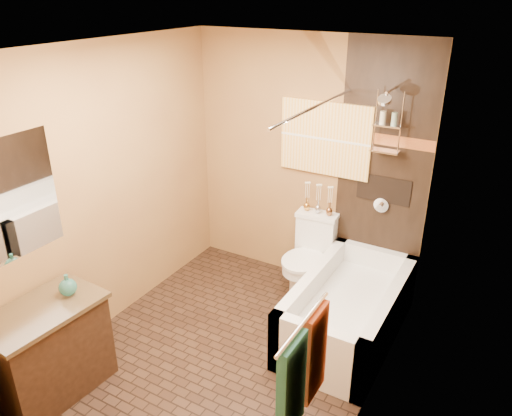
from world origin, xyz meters
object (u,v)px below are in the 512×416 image
Objects in this scene: sunset_painting at (325,139)px; vanity at (49,350)px; bathtub at (348,314)px; toilet at (308,256)px.

sunset_painting is 1.01× the size of vanity.
bathtub is (0.60, -0.73, -1.33)m from sunset_painting.
toilet is at bearing 142.65° from bathtub.
sunset_painting is at bearing 129.61° from bathtub.
bathtub is at bearing -50.39° from sunset_painting.
toilet is (-0.00, -0.27, -1.14)m from sunset_painting.
vanity is at bearing -114.43° from sunset_painting.
sunset_painting is 2.96m from vanity.
sunset_painting is 1.63m from bathtub.
vanity reaches higher than bathtub.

